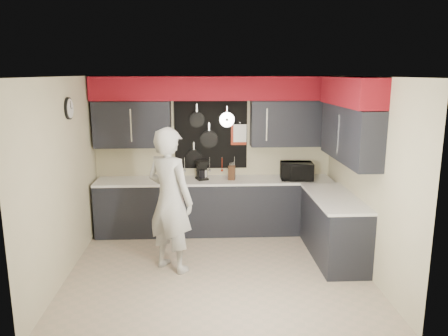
{
  "coord_description": "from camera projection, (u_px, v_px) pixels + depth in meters",
  "views": [
    {
      "loc": [
        -0.19,
        -5.58,
        2.65
      ],
      "look_at": [
        0.11,
        0.5,
        1.32
      ],
      "focal_mm": 35.0,
      "sensor_mm": 36.0,
      "label": 1
    }
  ],
  "objects": [
    {
      "name": "ground",
      "position": [
        218.0,
        269.0,
        6.02
      ],
      "size": [
        4.0,
        4.0,
        0.0
      ],
      "primitive_type": "plane",
      "color": "tan",
      "rests_on": "ground"
    },
    {
      "name": "utensil_crock",
      "position": [
        204.0,
        174.0,
        7.27
      ],
      "size": [
        0.11,
        0.11,
        0.14
      ],
      "primitive_type": "cylinder",
      "color": "white",
      "rests_on": "base_cabinets"
    },
    {
      "name": "right_wall_assembly",
      "position": [
        352.0,
        126.0,
        5.95
      ],
      "size": [
        0.36,
        3.5,
        2.6
      ],
      "color": "beige",
      "rests_on": "ground"
    },
    {
      "name": "back_wall_assembly",
      "position": [
        215.0,
        112.0,
        7.15
      ],
      "size": [
        4.0,
        0.36,
        2.6
      ],
      "color": "beige",
      "rests_on": "ground"
    },
    {
      "name": "person",
      "position": [
        170.0,
        200.0,
        5.83
      ],
      "size": [
        0.86,
        0.81,
        1.97
      ],
      "primitive_type": "imported",
      "rotation": [
        0.0,
        0.0,
        2.5
      ],
      "color": "#B9B9B6",
      "rests_on": "ground"
    },
    {
      "name": "left_wall_assembly",
      "position": [
        64.0,
        176.0,
        5.65
      ],
      "size": [
        0.05,
        3.5,
        2.6
      ],
      "color": "beige",
      "rests_on": "ground"
    },
    {
      "name": "knife_block",
      "position": [
        232.0,
        173.0,
        7.18
      ],
      "size": [
        0.13,
        0.13,
        0.24
      ],
      "primitive_type": "cube",
      "rotation": [
        0.0,
        0.0,
        -0.24
      ],
      "color": "#3B2212",
      "rests_on": "base_cabinets"
    },
    {
      "name": "base_cabinets",
      "position": [
        246.0,
        211.0,
        7.04
      ],
      "size": [
        3.95,
        2.2,
        0.92
      ],
      "color": "black",
      "rests_on": "ground"
    },
    {
      "name": "microwave",
      "position": [
        296.0,
        171.0,
        7.18
      ],
      "size": [
        0.54,
        0.39,
        0.29
      ],
      "primitive_type": "imported",
      "rotation": [
        0.0,
        0.0,
        -0.07
      ],
      "color": "black",
      "rests_on": "base_cabinets"
    },
    {
      "name": "coffee_maker",
      "position": [
        202.0,
        169.0,
        7.21
      ],
      "size": [
        0.23,
        0.26,
        0.32
      ],
      "rotation": [
        0.0,
        0.0,
        0.33
      ],
      "color": "black",
      "rests_on": "base_cabinets"
    }
  ]
}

